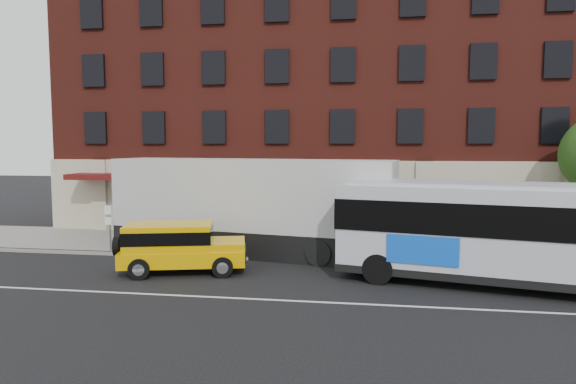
# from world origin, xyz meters

# --- Properties ---
(ground) EXTENTS (120.00, 120.00, 0.00)m
(ground) POSITION_xyz_m (0.00, 0.00, 0.00)
(ground) COLOR black
(ground) RESTS_ON ground
(sidewalk) EXTENTS (60.00, 6.00, 0.15)m
(sidewalk) POSITION_xyz_m (0.00, 9.00, 0.07)
(sidewalk) COLOR gray
(sidewalk) RESTS_ON ground
(kerb) EXTENTS (60.00, 0.25, 0.15)m
(kerb) POSITION_xyz_m (0.00, 6.00, 0.07)
(kerb) COLOR gray
(kerb) RESTS_ON ground
(lane_line) EXTENTS (60.00, 0.12, 0.01)m
(lane_line) POSITION_xyz_m (0.00, 0.50, 0.01)
(lane_line) COLOR silver
(lane_line) RESTS_ON ground
(building) EXTENTS (30.00, 12.10, 15.00)m
(building) POSITION_xyz_m (-0.01, 16.92, 7.58)
(building) COLOR #561C14
(building) RESTS_ON sidewalk
(sign_pole) EXTENTS (0.30, 0.20, 2.50)m
(sign_pole) POSITION_xyz_m (-8.50, 6.15, 1.45)
(sign_pole) COLOR slate
(sign_pole) RESTS_ON ground
(city_bus) EXTENTS (13.65, 5.71, 3.66)m
(city_bus) POSITION_xyz_m (8.73, 3.04, 2.02)
(city_bus) COLOR #B7B8C2
(city_bus) RESTS_ON ground
(yellow_suv) EXTENTS (5.20, 3.10, 1.93)m
(yellow_suv) POSITION_xyz_m (-4.23, 3.45, 1.11)
(yellow_suv) COLOR #EBAD00
(yellow_suv) RESTS_ON ground
(shipping_container) EXTENTS (13.25, 4.86, 4.33)m
(shipping_container) POSITION_xyz_m (-2.17, 7.23, 2.14)
(shipping_container) COLOR black
(shipping_container) RESTS_ON ground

